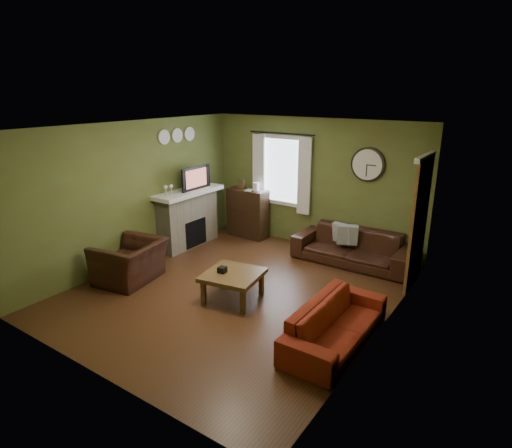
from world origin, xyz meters
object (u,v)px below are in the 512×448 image
Objects in this scene: sofa_brown at (352,247)px; armchair at (130,262)px; coffee_table at (233,286)px; sofa_red at (336,323)px; bookshelf at (248,213)px.

sofa_brown is 2.06× the size of armchair.
sofa_brown is 2.59m from coffee_table.
armchair reaches higher than coffee_table.
sofa_red is 2.24× the size of coffee_table.
sofa_brown is 3.99m from armchair.
armchair is 1.28× the size of coffee_table.
bookshelf is 4.33m from sofa_red.
sofa_red reaches higher than coffee_table.
sofa_red is (3.33, -2.76, -0.26)m from bookshelf.
sofa_brown is 1.17× the size of sofa_red.
sofa_red is (0.84, -2.61, -0.05)m from sofa_brown.
bookshelf reaches higher than sofa_red.
bookshelf is 3.01m from armchair.
sofa_red is at bearing -6.45° from coffee_table.
armchair is at bearing 93.61° from sofa_red.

